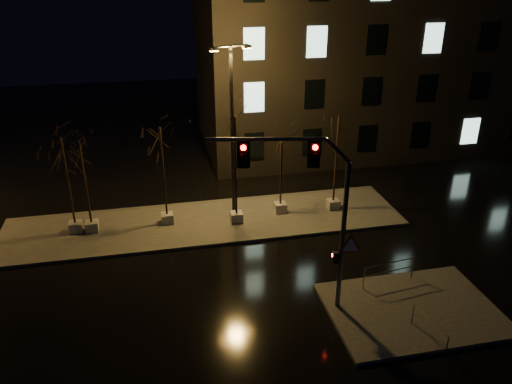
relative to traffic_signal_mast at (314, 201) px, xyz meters
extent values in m
plane|color=black|center=(-3.32, 2.45, -5.03)|extent=(90.00, 90.00, 0.00)
cube|color=#44433D|center=(-3.32, 8.45, -4.96)|extent=(22.00, 5.00, 0.15)
cube|color=#44433D|center=(4.18, -1.05, -4.96)|extent=(7.00, 5.00, 0.15)
cube|color=black|center=(10.68, 20.45, 2.47)|extent=(25.00, 12.00, 15.00)
cube|color=#A9A69E|center=(-10.28, 8.73, -4.61)|extent=(0.65, 0.65, 0.55)
cylinder|color=black|center=(-10.28, 8.73, -1.95)|extent=(0.11, 0.11, 4.76)
cube|color=#A9A69E|center=(-9.43, 8.61, -4.61)|extent=(0.65, 0.65, 0.55)
cylinder|color=black|center=(-9.43, 8.61, -2.06)|extent=(0.11, 0.11, 4.55)
cube|color=#A9A69E|center=(-5.43, 8.73, -4.61)|extent=(0.65, 0.65, 0.55)
cylinder|color=black|center=(-5.43, 8.73, -1.86)|extent=(0.11, 0.11, 4.95)
cube|color=#A9A69E|center=(-1.65, 8.07, -4.61)|extent=(0.65, 0.65, 0.55)
cylinder|color=black|center=(-1.65, 8.07, -1.61)|extent=(0.11, 0.11, 5.45)
cube|color=#A9A69E|center=(1.03, 8.71, -4.61)|extent=(0.65, 0.65, 0.55)
cylinder|color=black|center=(1.03, 8.71, -2.46)|extent=(0.11, 0.11, 3.73)
cube|color=#A9A69E|center=(4.16, 8.50, -4.61)|extent=(0.65, 0.65, 0.55)
cylinder|color=black|center=(4.16, 8.50, -1.81)|extent=(0.11, 0.11, 5.04)
cylinder|color=#56585D|center=(1.18, -0.23, -1.65)|extent=(0.19, 0.19, 6.45)
cylinder|color=#56585D|center=(-1.81, 0.36, 2.48)|extent=(4.25, 0.97, 0.15)
cube|color=black|center=(-0.08, 0.02, 1.88)|extent=(0.36, 0.29, 0.97)
cube|color=black|center=(-2.62, 0.51, 1.88)|extent=(0.36, 0.29, 0.97)
cube|color=black|center=(0.95, -0.18, -2.52)|extent=(0.27, 0.24, 0.48)
cone|color=red|center=(1.49, -0.34, -1.98)|extent=(1.10, 0.25, 1.12)
sphere|color=#FF0C07|center=(1.18, -0.23, 2.21)|extent=(0.19, 0.19, 0.19)
cylinder|color=black|center=(-1.56, 9.55, -0.24)|extent=(0.19, 0.19, 9.29)
cylinder|color=black|center=(-1.56, 9.55, 4.41)|extent=(1.99, 0.67, 0.09)
cube|color=#FFA132|center=(-2.45, 9.28, 4.27)|extent=(0.52, 0.38, 0.19)
cube|color=#FFA132|center=(-0.67, 9.81, 4.27)|extent=(0.52, 0.38, 0.19)
cylinder|color=#56585D|center=(2.72, 0.65, -4.37)|extent=(0.06, 0.06, 1.02)
cylinder|color=#56585D|center=(5.19, 0.98, -4.37)|extent=(0.06, 0.06, 1.02)
cylinder|color=#56585D|center=(3.95, 0.82, -3.80)|extent=(2.49, 0.38, 0.05)
cylinder|color=#56585D|center=(3.95, 0.82, -4.26)|extent=(2.49, 0.38, 0.05)
cylinder|color=#56585D|center=(4.00, -3.88, -4.44)|extent=(0.05, 0.05, 0.88)
cylinder|color=#56585D|center=(3.68, -1.94, -4.44)|extent=(0.05, 0.05, 0.88)
cylinder|color=#56585D|center=(3.84, -2.91, -3.95)|extent=(0.36, 1.94, 0.04)
cylinder|color=#56585D|center=(3.84, -2.91, -4.34)|extent=(0.36, 1.94, 0.04)
camera|label=1|loc=(-5.71, -16.22, 8.21)|focal=35.00mm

